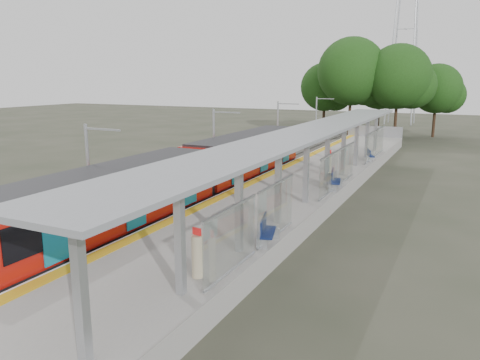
# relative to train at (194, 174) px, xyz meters

# --- Properties ---
(ground) EXTENTS (200.00, 200.00, 0.00)m
(ground) POSITION_rel_train_xyz_m (4.50, -13.41, -2.05)
(ground) COLOR #474438
(ground) RESTS_ON ground
(trackbed) EXTENTS (3.00, 70.00, 0.24)m
(trackbed) POSITION_rel_train_xyz_m (-0.00, 6.59, -1.93)
(trackbed) COLOR #59544C
(trackbed) RESTS_ON ground
(platform) EXTENTS (6.00, 50.00, 1.00)m
(platform) POSITION_rel_train_xyz_m (4.50, 6.59, -1.55)
(platform) COLOR gray
(platform) RESTS_ON ground
(tactile_strip) EXTENTS (0.60, 50.00, 0.02)m
(tactile_strip) POSITION_rel_train_xyz_m (1.95, 6.59, -1.04)
(tactile_strip) COLOR gold
(tactile_strip) RESTS_ON platform
(end_fence) EXTENTS (6.00, 0.10, 1.20)m
(end_fence) POSITION_rel_train_xyz_m (4.50, 31.54, -0.45)
(end_fence) COLOR #9EA0A5
(end_fence) RESTS_ON platform
(train) EXTENTS (2.74, 27.60, 3.62)m
(train) POSITION_rel_train_xyz_m (0.00, 0.00, 0.00)
(train) COLOR black
(train) RESTS_ON ground
(canopy) EXTENTS (3.27, 38.00, 3.66)m
(canopy) POSITION_rel_train_xyz_m (6.11, 2.77, 2.15)
(canopy) COLOR #9EA0A5
(canopy) RESTS_ON platform
(pylon) EXTENTS (8.00, 4.00, 38.00)m
(pylon) POSITION_rel_train_xyz_m (3.50, 59.59, 16.95)
(pylon) COLOR #9EA0A5
(pylon) RESTS_ON ground
(tree_cluster) EXTENTS (20.08, 13.28, 12.49)m
(tree_cluster) POSITION_rel_train_xyz_m (2.84, 39.04, 5.30)
(tree_cluster) COLOR #382316
(tree_cluster) RESTS_ON ground
(catenary_masts) EXTENTS (2.08, 48.16, 5.40)m
(catenary_masts) POSITION_rel_train_xyz_m (-1.72, 5.59, 0.86)
(catenary_masts) COLOR #9EA0A5
(catenary_masts) RESTS_ON ground
(bench_near) EXTENTS (0.93, 1.68, 1.10)m
(bench_near) POSITION_rel_train_xyz_m (7.10, -6.21, -0.47)
(bench_near) COLOR navy
(bench_near) RESTS_ON platform
(bench_mid) EXTENTS (0.89, 1.78, 1.16)m
(bench_mid) POSITION_rel_train_xyz_m (7.10, 4.15, -0.44)
(bench_mid) COLOR navy
(bench_mid) RESTS_ON platform
(bench_far) EXTENTS (0.88, 1.38, 0.91)m
(bench_far) POSITION_rel_train_xyz_m (7.09, 15.12, -0.57)
(bench_far) COLOR navy
(bench_far) RESTS_ON platform
(info_pillar_near) EXTENTS (0.38, 0.38, 1.70)m
(info_pillar_near) POSITION_rel_train_xyz_m (6.32, -10.15, -0.31)
(info_pillar_near) COLOR #C5B590
(info_pillar_near) RESTS_ON platform
(info_pillar_far) EXTENTS (0.40, 0.40, 1.78)m
(info_pillar_far) POSITION_rel_train_xyz_m (5.72, 7.80, -0.28)
(info_pillar_far) COLOR #C5B590
(info_pillar_far) RESTS_ON platform
(litter_bin) EXTENTS (0.54, 0.54, 0.92)m
(litter_bin) POSITION_rel_train_xyz_m (6.86, 4.19, -0.59)
(litter_bin) COLOR #9EA0A5
(litter_bin) RESTS_ON platform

